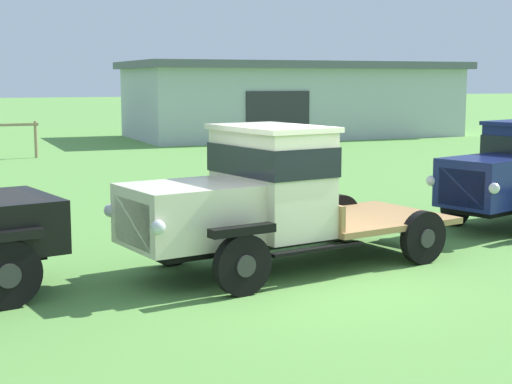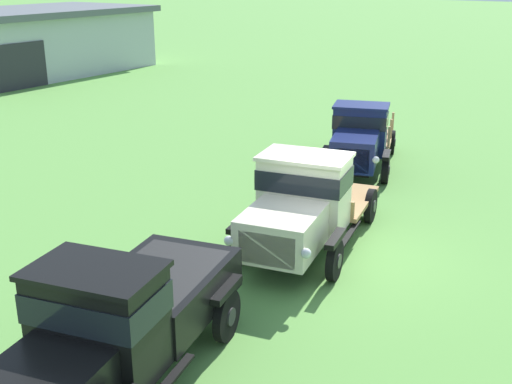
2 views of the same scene
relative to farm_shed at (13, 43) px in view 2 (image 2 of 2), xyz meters
The scene contains 5 objects.
ground_plane 29.81m from the farm_shed, 114.36° to the right, with size 240.00×240.00×0.00m, color #5B9342.
farm_shed is the anchor object (origin of this frame).
vintage_truck_foreground_near 32.16m from the farm_shed, 125.14° to the right, with size 5.71×3.06×2.24m.
vintage_truck_second_in_line 29.12m from the farm_shed, 115.85° to the right, with size 5.83×3.12×2.26m.
vintage_truck_midrow_center 25.57m from the farm_shed, 104.40° to the right, with size 5.67×3.29×2.11m.
Camera 2 is at (-12.11, -5.43, 6.12)m, focal length 45.00 mm.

